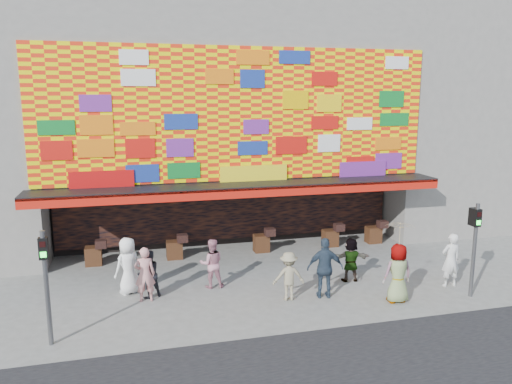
% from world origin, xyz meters
% --- Properties ---
extents(ground, '(90.00, 90.00, 0.00)m').
position_xyz_m(ground, '(0.00, 0.00, 0.00)').
color(ground, slate).
rests_on(ground, ground).
extents(shop_building, '(15.20, 9.40, 10.00)m').
position_xyz_m(shop_building, '(0.00, 8.18, 5.23)').
color(shop_building, gray).
rests_on(shop_building, ground).
extents(neighbor_right, '(11.00, 8.00, 12.00)m').
position_xyz_m(neighbor_right, '(13.00, 8.00, 6.00)').
color(neighbor_right, gray).
rests_on(neighbor_right, ground).
extents(signal_left, '(0.22, 0.20, 3.00)m').
position_xyz_m(signal_left, '(-6.20, -1.50, 1.86)').
color(signal_left, '#59595B').
rests_on(signal_left, ground).
extents(signal_right, '(0.22, 0.20, 3.00)m').
position_xyz_m(signal_right, '(6.20, -1.50, 1.86)').
color(signal_right, '#59595B').
rests_on(signal_right, ground).
extents(ped_a, '(1.07, 0.97, 1.84)m').
position_xyz_m(ped_a, '(-4.24, 1.47, 0.92)').
color(ped_a, white).
rests_on(ped_a, ground).
extents(ped_b, '(0.64, 0.42, 1.72)m').
position_xyz_m(ped_b, '(-3.75, 0.71, 0.86)').
color(ped_b, '#D78E8B').
rests_on(ped_b, ground).
extents(ped_c, '(0.91, 0.83, 1.53)m').
position_xyz_m(ped_c, '(-3.63, 0.98, 0.76)').
color(ped_c, black).
rests_on(ped_c, ground).
extents(ped_d, '(1.03, 0.65, 1.53)m').
position_xyz_m(ped_d, '(0.55, -0.30, 0.76)').
color(ped_d, gray).
rests_on(ped_d, ground).
extents(ped_e, '(1.20, 0.70, 1.93)m').
position_xyz_m(ped_e, '(1.70, -0.42, 0.96)').
color(ped_e, '#2C3C4E').
rests_on(ped_e, ground).
extents(ped_f, '(1.45, 0.61, 1.52)m').
position_xyz_m(ped_f, '(3.08, 0.68, 0.76)').
color(ped_f, gray).
rests_on(ped_f, ground).
extents(ped_g, '(0.91, 0.61, 1.84)m').
position_xyz_m(ped_g, '(3.71, -1.30, 0.92)').
color(ped_g, gray).
rests_on(ped_g, ground).
extents(ped_h, '(0.66, 0.44, 1.81)m').
position_xyz_m(ped_h, '(6.07, -0.58, 0.90)').
color(ped_h, white).
rests_on(ped_h, ground).
extents(ped_i, '(0.83, 0.67, 1.64)m').
position_xyz_m(ped_i, '(-1.58, 1.32, 0.82)').
color(ped_i, '#C47F91').
rests_on(ped_i, ground).
extents(parasol, '(1.08, 1.09, 1.78)m').
position_xyz_m(parasol, '(3.71, -1.30, 2.11)').
color(parasol, '#CFB783').
rests_on(parasol, ground).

